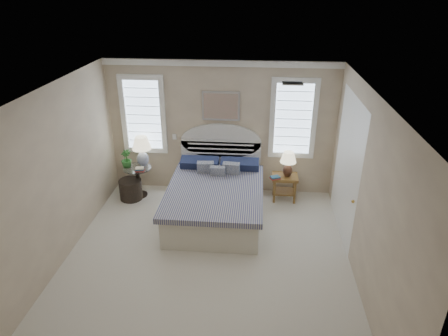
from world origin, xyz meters
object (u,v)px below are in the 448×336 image
bed (216,196)px  nightstand_right (285,182)px  lamp_left (142,148)px  side_table_left (138,179)px  floor_pot (131,189)px  lamp_right (288,161)px

bed → nightstand_right: bearing=28.0°
bed → lamp_left: 1.82m
side_table_left → floor_pot: side_table_left is taller
lamp_right → nightstand_right: bearing=-174.3°
bed → side_table_left: 1.75m
bed → side_table_left: bed is taller
lamp_left → side_table_left: bearing=-128.1°
lamp_right → floor_pot: bearing=-175.6°
bed → lamp_left: (-1.55, 0.72, 0.62)m
bed → floor_pot: bed is taller
nightstand_right → floor_pot: bearing=-175.6°
nightstand_right → lamp_right: size_ratio=1.04×
bed → floor_pot: size_ratio=5.03×
lamp_left → lamp_right: lamp_left is taller
lamp_right → side_table_left: bearing=-178.0°
bed → lamp_right: bed is taller
side_table_left → lamp_left: bearing=51.9°
bed → lamp_right: (1.34, 0.70, 0.46)m
nightstand_right → floor_pot: nightstand_right is taller
bed → side_table_left: size_ratio=3.61×
floor_pot → lamp_left: (0.23, 0.27, 0.80)m
side_table_left → nightstand_right: 2.95m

